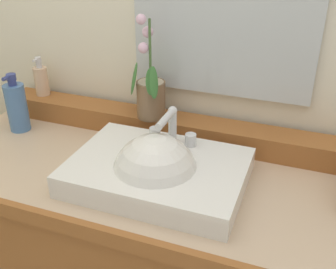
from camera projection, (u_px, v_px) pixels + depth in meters
The scene contains 7 objects.
wall_back at pixel (216, 6), 1.26m from camera, with size 3.18×0.20×2.46m, color silver.
back_ledge at pixel (196, 131), 1.29m from camera, with size 1.39×0.10×0.07m, color #965829.
sink_basin at pixel (157, 174), 1.08m from camera, with size 0.47×0.33×0.26m.
potted_plant at pixel (150, 92), 1.26m from camera, with size 0.11×0.11×0.33m.
soap_dispenser at pixel (41, 80), 1.44m from camera, with size 0.05×0.05×0.14m.
lotion_bottle at pixel (17, 106), 1.34m from camera, with size 0.07×0.07×0.20m.
mirror at pixel (223, 18), 1.16m from camera, with size 0.55×0.02×0.46m, color silver.
Camera 1 is at (0.32, -0.89, 1.47)m, focal length 43.02 mm.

